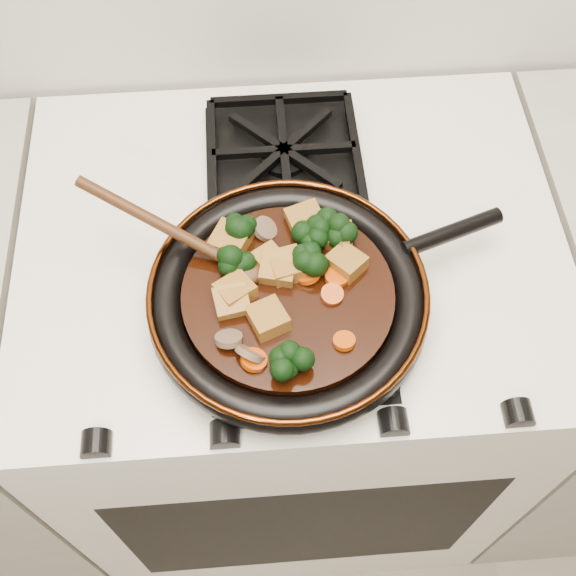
{
  "coord_description": "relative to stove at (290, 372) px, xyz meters",
  "views": [
    {
      "loc": [
        -0.05,
        1.12,
        1.72
      ],
      "look_at": [
        -0.01,
        1.57,
        0.97
      ],
      "focal_mm": 45.0,
      "sensor_mm": 36.0,
      "label": 1
    }
  ],
  "objects": [
    {
      "name": "tofu_cube_3",
      "position": [
        -0.03,
        -0.08,
        0.52
      ],
      "size": [
        0.05,
        0.05,
        0.02
      ],
      "primitive_type": "cube",
      "rotation": [
        0.04,
        -0.12,
        2.17
      ],
      "color": "#916221",
      "rests_on": "braising_sauce"
    },
    {
      "name": "carrot_coin_1",
      "position": [
        0.05,
        -0.11,
        0.51
      ],
      "size": [
        0.03,
        0.03,
        0.01
      ],
      "primitive_type": "cylinder",
      "rotation": [
        -0.08,
        0.03,
        0.0
      ],
      "color": "#C64305",
      "rests_on": "braising_sauce"
    },
    {
      "name": "tofu_cube_9",
      "position": [
        -0.08,
        -0.04,
        0.52
      ],
      "size": [
        0.06,
        0.06,
        0.03
      ],
      "primitive_type": "cube",
      "rotation": [
        -0.05,
        -0.11,
        1.06
      ],
      "color": "#916221",
      "rests_on": "braising_sauce"
    },
    {
      "name": "broccoli_floret_3",
      "position": [
        -0.02,
        -0.22,
        0.52
      ],
      "size": [
        0.07,
        0.07,
        0.07
      ],
      "primitive_type": null,
      "rotation": [
        0.16,
        0.13,
        3.08
      ],
      "color": "black",
      "rests_on": "braising_sauce"
    },
    {
      "name": "mushroom_slice_3",
      "position": [
        -0.09,
        -0.18,
        0.52
      ],
      "size": [
        0.03,
        0.03,
        0.02
      ],
      "primitive_type": "cylinder",
      "rotation": [
        0.53,
        0.0,
        3.11
      ],
      "color": "brown",
      "rests_on": "braising_sauce"
    },
    {
      "name": "broccoli_floret_6",
      "position": [
        0.05,
        -0.04,
        0.52
      ],
      "size": [
        0.08,
        0.09,
        0.08
      ],
      "primitive_type": null,
      "rotation": [
        -0.18,
        -0.2,
        2.63
      ],
      "color": "black",
      "rests_on": "braising_sauce"
    },
    {
      "name": "burner_grate_back",
      "position": [
        0.0,
        0.14,
        0.46
      ],
      "size": [
        0.23,
        0.23,
        0.03
      ],
      "primitive_type": null,
      "color": "black",
      "rests_on": "stove"
    },
    {
      "name": "tofu_cube_4",
      "position": [
        -0.01,
        -0.09,
        0.52
      ],
      "size": [
        0.05,
        0.05,
        0.03
      ],
      "primitive_type": "cube",
      "rotation": [
        0.01,
        0.07,
        1.8
      ],
      "color": "#916221",
      "rests_on": "braising_sauce"
    },
    {
      "name": "tofu_cube_5",
      "position": [
        0.06,
        -0.09,
        0.52
      ],
      "size": [
        0.06,
        0.06,
        0.03
      ],
      "primitive_type": "cube",
      "rotation": [
        0.06,
        0.08,
        2.31
      ],
      "color": "#916221",
      "rests_on": "braising_sauce"
    },
    {
      "name": "tofu_cube_7",
      "position": [
        -0.02,
        -0.09,
        0.52
      ],
      "size": [
        0.05,
        0.06,
        0.03
      ],
      "primitive_type": "cube",
      "rotation": [
        -0.07,
        0.01,
        2.9
      ],
      "color": "#916221",
      "rests_on": "braising_sauce"
    },
    {
      "name": "broccoli_floret_2",
      "position": [
        -0.06,
        -0.03,
        0.52
      ],
      "size": [
        0.08,
        0.09,
        0.07
      ],
      "primitive_type": null,
      "rotation": [
        0.1,
        0.19,
        2.07
      ],
      "color": "black",
      "rests_on": "braising_sauce"
    },
    {
      "name": "broccoli_floret_5",
      "position": [
        -0.08,
        -0.08,
        0.52
      ],
      "size": [
        0.08,
        0.09,
        0.07
      ],
      "primitive_type": null,
      "rotation": [
        -0.22,
        0.24,
        0.42
      ],
      "color": "black",
      "rests_on": "braising_sauce"
    },
    {
      "name": "broccoli_floret_4",
      "position": [
        0.03,
        -0.05,
        0.52
      ],
      "size": [
        0.09,
        0.09,
        0.07
      ],
      "primitive_type": null,
      "rotation": [
        0.2,
        -0.16,
        1.04
      ],
      "color": "black",
      "rests_on": "braising_sauce"
    },
    {
      "name": "stove",
      "position": [
        0.0,
        0.0,
        0.0
      ],
      "size": [
        0.76,
        0.6,
        0.9
      ],
      "primitive_type": "cube",
      "color": "white",
      "rests_on": "ground"
    },
    {
      "name": "burner_grate_front",
      "position": [
        0.0,
        -0.14,
        0.46
      ],
      "size": [
        0.23,
        0.23,
        0.03
      ],
      "primitive_type": null,
      "color": "black",
      "rests_on": "stove"
    },
    {
      "name": "tofu_cube_10",
      "position": [
        0.02,
        -0.02,
        0.52
      ],
      "size": [
        0.04,
        0.05,
        0.02
      ],
      "primitive_type": "cube",
      "rotation": [
        -0.02,
        0.03,
        1.91
      ],
      "color": "#916221",
      "rests_on": "braising_sauce"
    },
    {
      "name": "carrot_coin_4",
      "position": [
        -0.06,
        -0.21,
        0.51
      ],
      "size": [
        0.03,
        0.03,
        0.02
      ],
      "primitive_type": "cylinder",
      "rotation": [
        -0.1,
        0.25,
        0.0
      ],
      "color": "#C64305",
      "rests_on": "braising_sauce"
    },
    {
      "name": "wooden_spoon",
      "position": [
        -0.12,
        -0.06,
        0.53
      ],
      "size": [
        0.14,
        0.09,
        0.23
      ],
      "rotation": [
        0.0,
        0.0,
        2.66
      ],
      "color": "#3F200D",
      "rests_on": "braising_sauce"
    },
    {
      "name": "tofu_cube_8",
      "position": [
        -0.08,
        -0.14,
        0.52
      ],
      "size": [
        0.05,
        0.05,
        0.03
      ],
      "primitive_type": "cube",
      "rotation": [
        -0.03,
        -0.12,
        1.74
      ],
      "color": "#916221",
      "rests_on": "braising_sauce"
    },
    {
      "name": "braising_sauce",
      "position": [
        -0.01,
        -0.12,
        0.5
      ],
      "size": [
        0.26,
        0.26,
        0.02
      ],
      "primitive_type": "cylinder",
      "color": "black",
      "rests_on": "skillet"
    },
    {
      "name": "mushroom_slice_1",
      "position": [
        -0.06,
        -0.21,
        0.52
      ],
      "size": [
        0.04,
        0.04,
        0.03
      ],
      "primitive_type": "cylinder",
      "rotation": [
        1.0,
        0.0,
        2.53
      ],
      "color": "brown",
      "rests_on": "braising_sauce"
    },
    {
      "name": "carrot_coin_0",
      "position": [
        0.05,
        -0.2,
        0.51
      ],
      "size": [
        0.03,
        0.03,
        0.01
      ],
      "primitive_type": "cylinder",
      "rotation": [
        -0.18,
        -0.03,
        0.0
      ],
      "color": "#C64305",
      "rests_on": "braising_sauce"
    },
    {
      "name": "tofu_cube_1",
      "position": [
        -0.08,
        -0.12,
        0.52
      ],
      "size": [
        0.06,
        0.06,
        0.03
      ],
      "primitive_type": "cube",
      "rotation": [
        -0.11,
        0.03,
        0.57
      ],
      "color": "#916221",
      "rests_on": "braising_sauce"
    },
    {
      "name": "tofu_cube_0",
      "position": [
        -0.04,
        -0.16,
        0.52
      ],
      "size": [
        0.06,
        0.06,
        0.03
      ],
      "primitive_type": "cube",
      "rotation": [
        -0.11,
        0.01,
        0.39
      ],
      "color": "#916221",
      "rests_on": "braising_sauce"
    },
    {
      "name": "tofu_cube_6",
      "position": [
        0.02,
        -0.02,
        0.52
      ],
      "size": [
        0.06,
        0.05,
        0.03
      ],
      "primitive_type": "cube",
      "rotation": [
        -0.04,
        -0.07,
        0.28
      ],
      "color": "#916221",
      "rests_on": "braising_sauce"
    },
    {
      "name": "mushroom_slice_2",
      "position": [
        -0.04,
        -0.03,
        0.52
      ],
      "size": [
        0.04,
        0.04,
        0.02
      ],
      "primitive_type": "cylinder",
      "rotation": [
        0.57,
        0.0,
        1.37
      ],
      "color": "brown",
      "rests_on": "braising_sauce"
    },
    {
      "name": "skillet",
      "position": [
        -0.01,
        -0.12,
        0.49
      ],
      "size": [
        0.46,
        0.35,
        0.05
      ],
      "rotation": [
        0.0,
        0.0,
        0.33
      ],
      "color": "black",
      "rests_on": "burner_grate_front"
    },
    {
      "name": "carrot_coin_3",
      "position": [
        0.01,
        -0.1,
        0.51
      ],
      "size": [
        0.03,
        0.03,
        0.02
      ],
      "primitive_type": "cylinder",
      "rotation": [
        -0.26,
        -0.34,
        0.0
      ],
      "color": "#C64305",
      "rests_on": "braising_sauce"
    },
    {
      "name": "broccoli_floret_0",
      "position": [
        0.02,
        -0.09,
        0.52
      ],
      "size": [
        0.09,
        0.09,
        0.07
      ],
      "primitive_type": null,
      "rotation": [
        -0.01,
        0.22,
        0.59
      ],
      "color": "black",
      "rests_on": "braising_sauce"
    },
    {
      "name": "carrot_coin_2",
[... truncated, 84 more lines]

